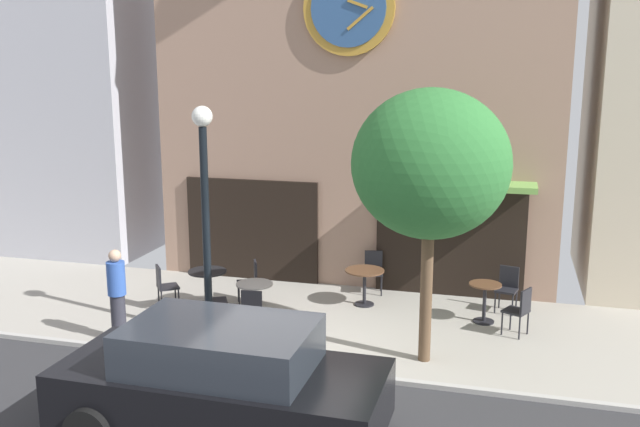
{
  "coord_description": "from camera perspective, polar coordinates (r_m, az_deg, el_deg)",
  "views": [
    {
      "loc": [
        3.33,
        -9.96,
        4.84
      ],
      "look_at": [
        -0.01,
        2.3,
        2.12
      ],
      "focal_mm": 39.31,
      "sensor_mm": 36.0,
      "label": 1
    }
  ],
  "objects": [
    {
      "name": "cafe_table_near_curb",
      "position": [
        13.5,
        -5.34,
        -6.57
      ],
      "size": [
        0.7,
        0.7,
        0.75
      ],
      "color": "black",
      "rests_on": "ground_plane"
    },
    {
      "name": "cafe_chair_left_end",
      "position": [
        14.43,
        -12.6,
        -5.58
      ],
      "size": [
        0.56,
        0.56,
        0.9
      ],
      "color": "black",
      "rests_on": "ground_plane"
    },
    {
      "name": "cafe_chair_mid_row",
      "position": [
        14.44,
        -5.65,
        -5.34
      ],
      "size": [
        0.53,
        0.53,
        0.9
      ],
      "color": "black",
      "rests_on": "ground_plane"
    },
    {
      "name": "street_lamp",
      "position": [
        12.5,
        -9.28,
        -0.71
      ],
      "size": [
        0.36,
        0.36,
        4.14
      ],
      "color": "black",
      "rests_on": "ground_plane"
    },
    {
      "name": "parked_car_black",
      "position": [
        9.52,
        -8.02,
        -13.4
      ],
      "size": [
        4.32,
        2.05,
        1.55
      ],
      "color": "black",
      "rests_on": "ground_plane"
    },
    {
      "name": "clock_building",
      "position": [
        16.21,
        3.46,
        15.2
      ],
      "size": [
        8.88,
        3.89,
        11.11
      ],
      "color": "#9E7A66",
      "rests_on": "ground_plane"
    },
    {
      "name": "cafe_chair_near_lamp",
      "position": [
        13.23,
        15.99,
        -7.4
      ],
      "size": [
        0.53,
        0.53,
        0.9
      ],
      "color": "black",
      "rests_on": "ground_plane"
    },
    {
      "name": "cafe_chair_corner",
      "position": [
        12.75,
        -5.46,
        -7.73
      ],
      "size": [
        0.44,
        0.44,
        0.9
      ],
      "color": "black",
      "rests_on": "ground_plane"
    },
    {
      "name": "pedestrian_blue",
      "position": [
        12.94,
        -16.19,
        -6.31
      ],
      "size": [
        0.38,
        0.38,
        1.67
      ],
      "color": "#2D2D38",
      "rests_on": "ground_plane"
    },
    {
      "name": "street_tree",
      "position": [
        11.16,
        8.98,
        3.92
      ],
      "size": [
        2.52,
        2.26,
        4.49
      ],
      "color": "brown",
      "rests_on": "ground_plane"
    },
    {
      "name": "cafe_chair_near_tree",
      "position": [
        15.13,
        4.38,
        -4.49
      ],
      "size": [
        0.47,
        0.47,
        0.9
      ],
      "color": "black",
      "rests_on": "ground_plane"
    },
    {
      "name": "ground_plane",
      "position": [
        11.11,
        -3.89,
        -13.89
      ],
      "size": [
        26.49,
        10.29,
        0.13
      ],
      "color": "#9E998E"
    },
    {
      "name": "neighbor_building_left",
      "position": [
        20.44,
        -21.23,
        15.66
      ],
      "size": [
        5.84,
        3.98,
        12.79
      ],
      "color": "#B2B2BC",
      "rests_on": "ground_plane"
    },
    {
      "name": "cafe_table_rightmost",
      "position": [
        13.74,
        13.26,
        -6.64
      ],
      "size": [
        0.61,
        0.61,
        0.77
      ],
      "color": "black",
      "rests_on": "ground_plane"
    },
    {
      "name": "cafe_table_center_left",
      "position": [
        14.32,
        3.65,
        -5.32
      ],
      "size": [
        0.8,
        0.8,
        0.75
      ],
      "color": "black",
      "rests_on": "ground_plane"
    },
    {
      "name": "cafe_chair_by_entrance",
      "position": [
        13.42,
        -8.81,
        -6.78
      ],
      "size": [
        0.54,
        0.54,
        0.9
      ],
      "color": "black",
      "rests_on": "ground_plane"
    },
    {
      "name": "cafe_table_center",
      "position": [
        14.44,
        -9.14,
        -5.35
      ],
      "size": [
        0.78,
        0.78,
        0.74
      ],
      "color": "black",
      "rests_on": "ground_plane"
    },
    {
      "name": "cafe_chair_under_awning",
      "position": [
        14.46,
        15.02,
        -5.67
      ],
      "size": [
        0.48,
        0.48,
        0.9
      ],
      "color": "black",
      "rests_on": "ground_plane"
    }
  ]
}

